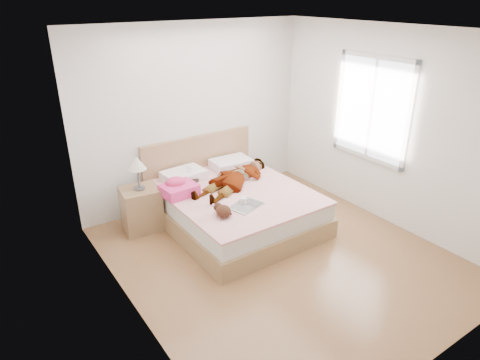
{
  "coord_description": "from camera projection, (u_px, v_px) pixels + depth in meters",
  "views": [
    {
      "loc": [
        -2.87,
        -3.34,
        2.95
      ],
      "look_at": [
        0.0,
        0.85,
        0.7
      ],
      "focal_mm": 32.0,
      "sensor_mm": 36.0,
      "label": 1
    }
  ],
  "objects": [
    {
      "name": "magazine",
      "position": [
        247.0,
        205.0,
        5.29
      ],
      "size": [
        0.48,
        0.39,
        0.02
      ],
      "color": "silver",
      "rests_on": "bed"
    },
    {
      "name": "phone",
      "position": [
        189.0,
        168.0,
        5.92
      ],
      "size": [
        0.08,
        0.11,
        0.05
      ],
      "primitive_type": "cube",
      "rotation": [
        0.44,
        0.0,
        0.42
      ],
      "color": "silver",
      "rests_on": "bed"
    },
    {
      "name": "towel",
      "position": [
        178.0,
        188.0,
        5.56
      ],
      "size": [
        0.47,
        0.39,
        0.23
      ],
      "color": "#FB4497",
      "rests_on": "bed"
    },
    {
      "name": "ground",
      "position": [
        279.0,
        256.0,
        5.2
      ],
      "size": [
        4.0,
        4.0,
        0.0
      ],
      "primitive_type": "plane",
      "color": "#533619",
      "rests_on": "ground"
    },
    {
      "name": "plush_toy",
      "position": [
        222.0,
        210.0,
        5.03
      ],
      "size": [
        0.19,
        0.27,
        0.15
      ],
      "color": "#32170E",
      "rests_on": "bed"
    },
    {
      "name": "nightstand",
      "position": [
        141.0,
        206.0,
        5.66
      ],
      "size": [
        0.53,
        0.48,
        1.04
      ],
      "color": "olive",
      "rests_on": "ground"
    },
    {
      "name": "hair",
      "position": [
        183.0,
        178.0,
        5.99
      ],
      "size": [
        0.49,
        0.57,
        0.08
      ],
      "primitive_type": "ellipsoid",
      "rotation": [
        0.0,
        0.0,
        -0.1
      ],
      "color": "black",
      "rests_on": "bed"
    },
    {
      "name": "bed",
      "position": [
        232.0,
        204.0,
        5.87
      ],
      "size": [
        1.8,
        2.08,
        1.0
      ],
      "color": "olive",
      "rests_on": "ground"
    },
    {
      "name": "woman",
      "position": [
        235.0,
        175.0,
        5.92
      ],
      "size": [
        1.62,
        1.14,
        0.21
      ],
      "primitive_type": "imported",
      "rotation": [
        0.0,
        0.0,
        -1.15
      ],
      "color": "white",
      "rests_on": "bed"
    },
    {
      "name": "room_shell",
      "position": [
        372.0,
        109.0,
        5.73
      ],
      "size": [
        4.0,
        4.0,
        4.0
      ],
      "color": "white",
      "rests_on": "ground"
    },
    {
      "name": "coffee_mug",
      "position": [
        244.0,
        201.0,
        5.3
      ],
      "size": [
        0.13,
        0.11,
        0.1
      ],
      "color": "white",
      "rests_on": "bed"
    }
  ]
}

